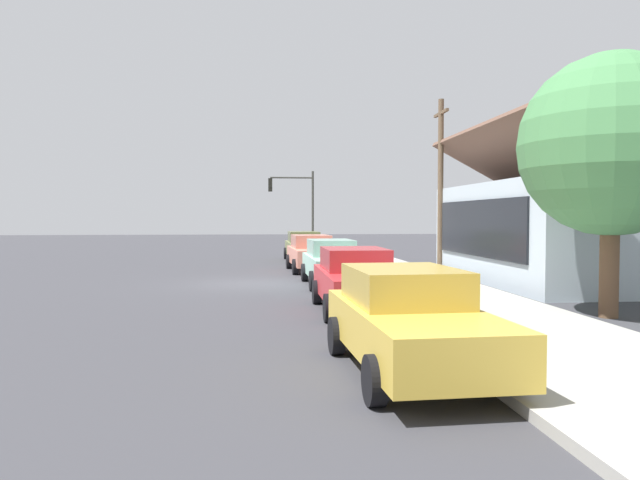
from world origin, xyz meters
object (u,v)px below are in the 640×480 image
object	(u,v)px
shade_tree	(611,146)
traffic_light_main	(296,199)
car_olive	(304,246)
car_coral	(312,253)
car_cherry	(357,279)
fire_hydrant_red	(424,298)
car_mustard	(410,320)
car_seafoam	(332,262)
utility_pole_wooden	(441,182)

from	to	relation	value
shade_tree	traffic_light_main	xyz separation A→B (m)	(-23.04, -6.10, -0.59)
car_olive	car_coral	bearing A→B (deg)	-2.05
car_cherry	fire_hydrant_red	xyz separation A→B (m)	(1.34, 1.39, -0.32)
car_mustard	traffic_light_main	world-z (taller)	traffic_light_main
car_seafoam	car_cherry	xyz separation A→B (m)	(5.77, -0.08, 0.00)
fire_hydrant_red	car_cherry	bearing A→B (deg)	-134.09
traffic_light_main	car_seafoam	bearing A→B (deg)	1.28
shade_tree	utility_pole_wooden	distance (m)	11.91
car_olive	shade_tree	size ratio (longest dim) A/B	0.78
utility_pole_wooden	fire_hydrant_red	distance (m)	12.81
car_olive	fire_hydrant_red	xyz separation A→B (m)	(18.77, 1.43, -0.32)
traffic_light_main	car_olive	bearing A→B (deg)	3.29
car_olive	car_mustard	size ratio (longest dim) A/B	1.05
car_coral	traffic_light_main	distance (m)	10.56
car_seafoam	utility_pole_wooden	distance (m)	7.66
car_coral	car_seafoam	world-z (taller)	same
car_olive	fire_hydrant_red	world-z (taller)	car_olive
car_coral	fire_hydrant_red	xyz separation A→B (m)	(12.59, 1.55, -0.32)
car_seafoam	fire_hydrant_red	distance (m)	7.24
car_cherry	car_mustard	size ratio (longest dim) A/B	1.00
car_olive	car_seafoam	size ratio (longest dim) A/B	1.01
car_cherry	car_seafoam	bearing A→B (deg)	179.24
car_mustard	car_cherry	bearing A→B (deg)	176.16
car_coral	fire_hydrant_red	world-z (taller)	car_coral
car_seafoam	fire_hydrant_red	xyz separation A→B (m)	(7.11, 1.31, -0.32)
car_olive	car_seafoam	world-z (taller)	same
utility_pole_wooden	car_seafoam	bearing A→B (deg)	-49.32
traffic_light_main	car_coral	bearing A→B (deg)	0.62
car_coral	shade_tree	bearing A→B (deg)	22.58
utility_pole_wooden	fire_hydrant_red	world-z (taller)	utility_pole_wooden
traffic_light_main	fire_hydrant_red	distance (m)	23.06
shade_tree	fire_hydrant_red	xyz separation A→B (m)	(-0.23, -4.44, -3.59)
car_cherry	traffic_light_main	bearing A→B (deg)	-179.27
fire_hydrant_red	car_seafoam	bearing A→B (deg)	-169.57
car_coral	traffic_light_main	bearing A→B (deg)	178.15
car_olive	fire_hydrant_red	size ratio (longest dim) A/B	6.90
car_olive	car_mustard	distance (m)	23.39
car_coral	car_cherry	bearing A→B (deg)	-1.63
car_olive	shade_tree	world-z (taller)	shade_tree
shade_tree	car_cherry	bearing A→B (deg)	-105.13
car_seafoam	shade_tree	distance (m)	9.88
car_cherry	car_mustard	world-z (taller)	same
car_olive	car_coral	world-z (taller)	same
car_seafoam	traffic_light_main	xyz separation A→B (m)	(-15.69, -0.35, 2.68)
traffic_light_main	fire_hydrant_red	xyz separation A→B (m)	(22.80, 1.66, -2.99)
car_coral	utility_pole_wooden	world-z (taller)	utility_pole_wooden
car_cherry	fire_hydrant_red	world-z (taller)	car_cherry
shade_tree	car_mustard	bearing A→B (deg)	-53.68
car_seafoam	fire_hydrant_red	size ratio (longest dim) A/B	6.80
shade_tree	car_coral	bearing A→B (deg)	-154.95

